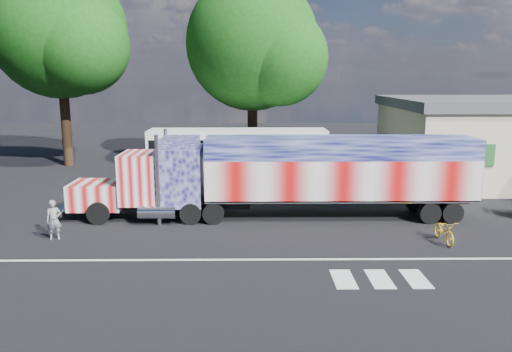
{
  "coord_description": "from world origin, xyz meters",
  "views": [
    {
      "loc": [
        -0.27,
        -20.21,
        6.61
      ],
      "look_at": [
        0.0,
        3.0,
        1.9
      ],
      "focal_mm": 35.0,
      "sensor_mm": 36.0,
      "label": 1
    }
  ],
  "objects_px": {
    "woman": "(54,220)",
    "semi_truck": "(289,174)",
    "coach_bus": "(238,154)",
    "bicycle": "(444,231)",
    "tree_n_mid": "(255,44)",
    "tree_nw_a": "(61,32)"
  },
  "relations": [
    {
      "from": "semi_truck",
      "to": "bicycle",
      "type": "xyz_separation_m",
      "value": [
        6.0,
        -3.67,
        -1.62
      ]
    },
    {
      "from": "bicycle",
      "to": "tree_n_mid",
      "type": "xyz_separation_m",
      "value": [
        -7.48,
        16.57,
        8.21
      ]
    },
    {
      "from": "bicycle",
      "to": "tree_n_mid",
      "type": "bearing_deg",
      "value": 112.16
    },
    {
      "from": "coach_bus",
      "to": "tree_n_mid",
      "type": "relative_size",
      "value": 0.84
    },
    {
      "from": "semi_truck",
      "to": "bicycle",
      "type": "distance_m",
      "value": 7.22
    },
    {
      "from": "semi_truck",
      "to": "tree_nw_a",
      "type": "distance_m",
      "value": 21.94
    },
    {
      "from": "bicycle",
      "to": "semi_truck",
      "type": "bearing_deg",
      "value": 146.39
    },
    {
      "from": "bicycle",
      "to": "tree_nw_a",
      "type": "height_order",
      "value": "tree_nw_a"
    },
    {
      "from": "semi_truck",
      "to": "woman",
      "type": "distance_m",
      "value": 10.38
    },
    {
      "from": "coach_bus",
      "to": "tree_nw_a",
      "type": "bearing_deg",
      "value": 156.51
    },
    {
      "from": "semi_truck",
      "to": "tree_nw_a",
      "type": "height_order",
      "value": "tree_nw_a"
    },
    {
      "from": "coach_bus",
      "to": "tree_n_mid",
      "type": "bearing_deg",
      "value": 76.04
    },
    {
      "from": "woman",
      "to": "bicycle",
      "type": "height_order",
      "value": "woman"
    },
    {
      "from": "woman",
      "to": "bicycle",
      "type": "relative_size",
      "value": 0.91
    },
    {
      "from": "woman",
      "to": "bicycle",
      "type": "distance_m",
      "value": 15.83
    },
    {
      "from": "semi_truck",
      "to": "tree_nw_a",
      "type": "xyz_separation_m",
      "value": [
        -15.17,
        13.95,
        7.52
      ]
    },
    {
      "from": "coach_bus",
      "to": "woman",
      "type": "xyz_separation_m",
      "value": [
        -7.24,
        -11.59,
        -0.87
      ]
    },
    {
      "from": "semi_truck",
      "to": "coach_bus",
      "type": "bearing_deg",
      "value": 106.91
    },
    {
      "from": "woman",
      "to": "semi_truck",
      "type": "bearing_deg",
      "value": 0.2
    },
    {
      "from": "woman",
      "to": "tree_nw_a",
      "type": "relative_size",
      "value": 0.11
    },
    {
      "from": "tree_n_mid",
      "to": "bicycle",
      "type": "bearing_deg",
      "value": -65.71
    },
    {
      "from": "coach_bus",
      "to": "bicycle",
      "type": "xyz_separation_m",
      "value": [
        8.57,
        -12.15,
        -1.21
      ]
    }
  ]
}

